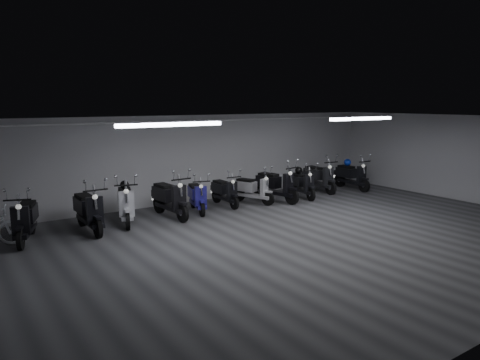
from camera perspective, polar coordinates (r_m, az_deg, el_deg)
floor at (r=11.11m, az=8.18°, el=-7.10°), size 14.00×10.00×0.01m
ceiling at (r=10.64m, az=8.56°, el=7.52°), size 14.00×10.00×0.01m
back_wall at (r=14.83m, az=-4.80°, el=2.78°), size 14.00×0.01×2.80m
right_wall at (r=16.32m, az=26.86°, el=2.40°), size 0.01×10.00×2.80m
fluor_strip_left at (r=9.79m, az=-8.73°, el=6.94°), size 2.40×0.18×0.08m
fluor_strip_right at (r=13.50m, az=15.12°, el=7.49°), size 2.40×0.18×0.08m
conduit at (r=14.65m, az=-4.71°, el=7.49°), size 13.60×0.05×0.05m
scooter_0 at (r=11.56m, az=-25.57°, el=-3.74°), size 1.21×1.97×1.39m
scooter_1 at (r=11.82m, az=-18.62°, el=-2.86°), size 0.69×1.95×1.44m
scooter_2 at (r=12.35m, az=-14.28°, el=-2.13°), size 1.18×2.03×1.43m
scooter_3 at (r=12.75m, az=-8.86°, el=-1.51°), size 0.79×2.01×1.46m
scooter_4 at (r=13.28m, az=-5.43°, el=-1.44°), size 0.99×1.77×1.25m
scooter_5 at (r=14.02m, az=-1.91°, el=-0.86°), size 0.60×1.66×1.23m
scooter_6 at (r=14.36m, az=1.65°, el=-0.55°), size 1.14×1.77×1.25m
scooter_7 at (r=14.67m, az=4.59°, el=0.04°), size 1.05×2.04×1.45m
scooter_8 at (r=15.37m, az=7.85°, el=0.08°), size 0.87×1.78×1.27m
scooter_9 at (r=16.46m, az=10.00°, el=0.95°), size 0.79×1.96×1.42m
scooter_10 at (r=17.18m, az=13.99°, el=1.11°), size 0.71×1.88×1.38m
helmet_0 at (r=15.52m, az=7.42°, el=1.23°), size 0.25×0.25×0.25m
helmet_1 at (r=12.56m, az=-14.40°, el=-0.59°), size 0.24×0.24×0.24m
helmet_2 at (r=17.32m, az=13.43°, el=2.19°), size 0.26×0.26×0.26m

